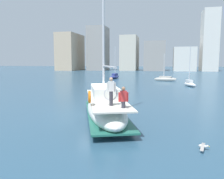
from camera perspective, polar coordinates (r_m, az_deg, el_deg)
ground_plane at (r=17.47m, az=-4.53°, el=-5.91°), size 400.00×400.00×0.00m
main_sailboat at (r=15.49m, az=-1.68°, el=-4.13°), size 5.63×9.83×11.99m
moored_sloop_near at (r=38.64m, az=19.01°, el=1.46°), size 2.10×3.97×6.42m
moored_sloop_far at (r=53.75m, az=0.64°, el=3.35°), size 2.10×5.35×7.60m
moored_catamaran at (r=48.71m, az=13.32°, el=2.76°), size 4.69×2.60×5.67m
seagull at (r=11.09m, az=22.03°, el=-13.09°), size 0.48×1.08×0.17m
waterfront_buildings at (r=107.55m, az=11.72°, el=9.96°), size 88.32×22.35×26.25m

